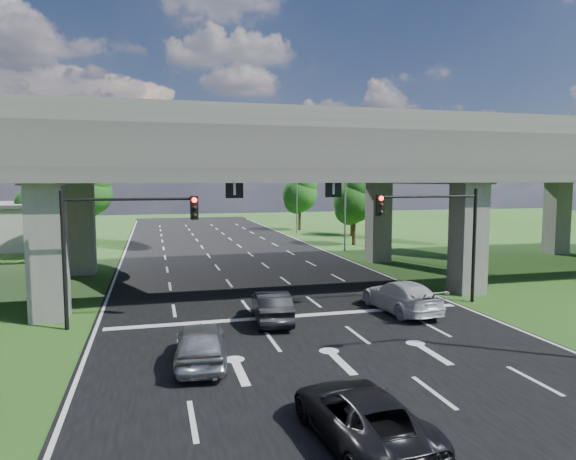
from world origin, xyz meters
name	(u,v)px	position (x,y,z in m)	size (l,w,h in m)	color
ground	(316,339)	(0.00, 0.00, 0.00)	(160.00, 160.00, 0.00)	#2A4F19
road	(264,288)	(0.00, 10.00, 0.01)	(18.00, 120.00, 0.03)	black
overpass	(257,156)	(0.00, 12.00, 7.92)	(80.00, 15.00, 10.00)	#383533
signal_right	(438,224)	(7.82, 3.94, 4.19)	(5.76, 0.54, 6.00)	black
signal_left	(117,232)	(-7.82, 3.94, 4.19)	(5.76, 0.54, 6.00)	black
streetlight_far	(341,187)	(10.10, 24.00, 5.85)	(3.38, 0.25, 10.00)	gray
streetlight_beyond	(294,185)	(10.10, 40.00, 5.85)	(3.38, 0.25, 10.00)	gray
tree_left_near	(56,200)	(-13.95, 26.00, 4.82)	(4.50, 4.50, 7.80)	black
tree_left_mid	(37,204)	(-16.95, 34.00, 4.17)	(3.91, 3.90, 6.76)	black
tree_left_far	(91,192)	(-12.95, 42.00, 5.14)	(4.80, 4.80, 8.32)	black
tree_right_near	(355,200)	(13.05, 28.00, 4.50)	(4.20, 4.20, 7.28)	black
tree_right_mid	(353,200)	(16.05, 36.00, 4.17)	(3.91, 3.90, 6.76)	black
tree_right_far	(300,193)	(12.05, 44.00, 4.82)	(4.50, 4.50, 7.80)	black
car_silver	(201,343)	(-4.78, -1.78, 0.78)	(1.76, 4.38, 1.49)	#A4A7AB
car_dark	(272,307)	(-1.20, 2.83, 0.74)	(1.49, 4.28, 1.41)	black
car_white	(401,296)	(5.32, 3.00, 0.78)	(2.10, 5.16, 1.50)	silver
car_trailing	(361,416)	(-1.49, -8.18, 0.70)	(2.22, 4.81, 1.34)	black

